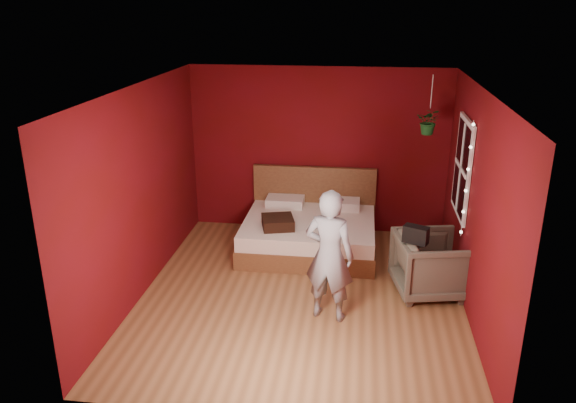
% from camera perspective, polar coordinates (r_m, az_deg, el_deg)
% --- Properties ---
extents(floor, '(4.50, 4.50, 0.00)m').
position_cam_1_polar(floor, '(7.21, 1.37, -9.52)').
color(floor, '#94643B').
rests_on(floor, ground).
extents(room_walls, '(4.04, 4.54, 2.62)m').
position_cam_1_polar(room_walls, '(6.55, 1.49, 3.38)').
color(room_walls, '#5E0913').
rests_on(room_walls, ground).
extents(window, '(0.05, 0.97, 1.27)m').
position_cam_1_polar(window, '(7.54, 17.28, 3.29)').
color(window, white).
rests_on(window, room_walls).
extents(fairy_lights, '(0.04, 0.04, 1.45)m').
position_cam_1_polar(fairy_lights, '(7.04, 17.73, 2.09)').
color(fairy_lights, silver).
rests_on(fairy_lights, room_walls).
extents(bed, '(1.93, 1.64, 1.06)m').
position_cam_1_polar(bed, '(8.40, 2.22, -2.96)').
color(bed, brown).
rests_on(bed, ground).
extents(person, '(0.65, 0.50, 1.58)m').
position_cam_1_polar(person, '(6.42, 4.22, -5.51)').
color(person, gray).
rests_on(person, ground).
extents(armchair, '(1.01, 0.99, 0.78)m').
position_cam_1_polar(armchair, '(7.32, 14.28, -6.24)').
color(armchair, '#5A5747').
rests_on(armchair, ground).
extents(handbag, '(0.33, 0.25, 0.21)m').
position_cam_1_polar(handbag, '(6.89, 12.87, -3.29)').
color(handbag, black).
rests_on(handbag, armchair).
extents(throw_pillow, '(0.53, 0.53, 0.15)m').
position_cam_1_polar(throw_pillow, '(7.94, -1.04, -2.14)').
color(throw_pillow, black).
rests_on(throw_pillow, bed).
extents(hanging_plant, '(0.38, 0.35, 0.81)m').
position_cam_1_polar(hanging_plant, '(7.92, 14.15, 7.89)').
color(hanging_plant, silver).
rests_on(hanging_plant, room_walls).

